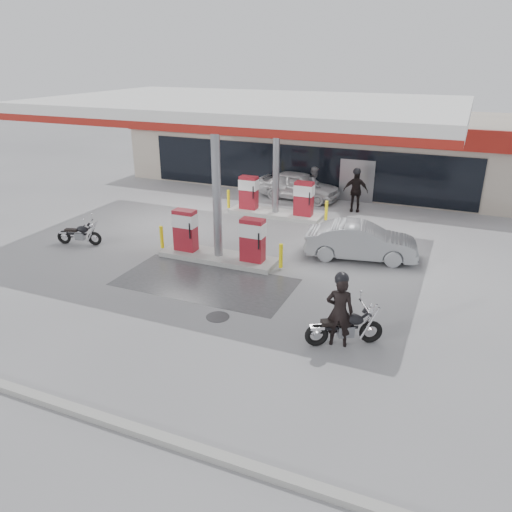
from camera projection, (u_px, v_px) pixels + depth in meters
The scene contains 16 objects.
ground at pixel (192, 280), 17.20m from camera, with size 90.00×90.00×0.00m, color gray.
wet_patch at pixel (205, 282), 17.02m from camera, with size 6.00×3.00×0.00m, color #4C4C4F.
drain_cover at pixel (218, 317), 14.77m from camera, with size 0.70×0.70×0.01m, color #38383A.
kerb at pixel (37, 397), 11.20m from camera, with size 28.00×0.25×0.15m, color gray.
store_building at pixel (323, 147), 30.02m from camera, with size 22.00×8.22×4.00m.
canopy at pixel (250, 108), 19.47m from camera, with size 16.00×10.02×5.51m.
pump_island_near at pixel (218, 242), 18.63m from camera, with size 5.14×1.30×1.78m.
pump_island_far at pixel (276, 201), 23.75m from camera, with size 5.14×1.30×1.78m.
main_motorcycle at pixel (345, 328), 13.23m from camera, with size 1.92×1.22×1.09m.
biker_main at pixel (340, 312), 13.01m from camera, with size 0.72×0.47×1.98m, color black.
parked_motorcycle at pixel (80, 235), 20.21m from camera, with size 1.85×0.80×0.97m.
sedan_white at pixel (299, 186), 26.42m from camera, with size 1.74×4.33×1.47m, color silver.
attendant at pixel (315, 185), 25.65m from camera, with size 0.92×0.72×1.90m, color #59585D.
hatchback_silver at pixel (361, 241), 18.75m from camera, with size 1.45×4.16×1.37m, color #979A9E.
parked_car_left at pixel (242, 170), 30.53m from camera, with size 1.68×4.12×1.20m, color #511112.
biker_walking at pixel (355, 191), 24.30m from camera, with size 1.18×0.49×2.02m, color black.
Camera 1 is at (8.12, -13.51, 7.25)m, focal length 35.00 mm.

